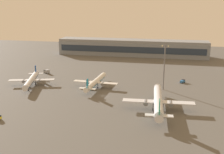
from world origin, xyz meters
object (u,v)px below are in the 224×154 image
Objects in this scene: airplane_terminal_side at (158,101)px; airplane_mid_apron at (96,82)px; apron_light_west at (164,65)px; cargo_loader at (183,81)px; catering_truck at (47,71)px; airplane_near_gate at (31,80)px.

airplane_terminal_side reaches higher than airplane_mid_apron.
apron_light_west reaches higher than airplane_terminal_side.
airplane_terminal_side is 54.56m from cargo_loader.
apron_light_west is (43.24, 4.31, 12.42)m from airplane_mid_apron.
airplane_terminal_side is 7.91× the size of catering_truck.
catering_truck reaches higher than cargo_loader.
airplane_terminal_side is 10.38× the size of cargo_loader.
catering_truck is (-46.86, 27.15, -2.10)m from airplane_mid_apron.
catering_truck is (-88.43, 57.36, -3.01)m from airplane_terminal_side.
cargo_loader is at bearing -57.98° from catering_truck.
cargo_loader is at bearing 24.88° from airplane_mid_apron.
cargo_loader is (98.90, 26.86, -2.57)m from airplane_near_gate.
airplane_terminal_side is 1.66× the size of apron_light_west.
catering_truck is at bearing 143.41° from airplane_terminal_side.
airplane_near_gate is 1.00× the size of airplane_mid_apron.
catering_truck is 94.08m from apron_light_west.
apron_light_west is at bearing 83.63° from airplane_terminal_side.
airplane_mid_apron is 45.19m from apron_light_west.
catering_truck is at bearing -151.92° from cargo_loader.
cargo_loader is 102.94m from catering_truck.
airplane_near_gate is 6.33× the size of catering_truck.
cargo_loader is (55.97, 22.31, -2.50)m from airplane_mid_apron.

